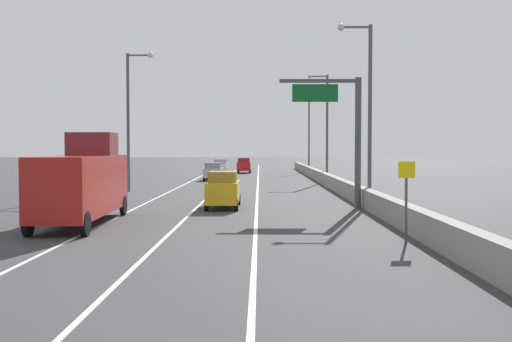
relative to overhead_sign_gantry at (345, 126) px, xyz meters
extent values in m
plane|color=#38383A|center=(-6.55, 31.39, -4.73)|extent=(320.00, 320.00, 0.00)
cube|color=silver|center=(-12.05, 22.39, -4.73)|extent=(0.16, 130.00, 0.00)
cube|color=silver|center=(-8.55, 22.39, -4.73)|extent=(0.16, 130.00, 0.00)
cube|color=silver|center=(-5.05, 22.39, -4.73)|extent=(0.16, 130.00, 0.00)
cube|color=gray|center=(1.34, 7.39, -4.18)|extent=(0.60, 120.00, 1.10)
cylinder|color=#47474C|center=(0.74, 0.02, -0.98)|extent=(0.36, 0.36, 7.50)
cube|color=#47474C|center=(-1.51, 0.02, 2.57)|extent=(4.50, 0.20, 0.20)
cube|color=#0C5923|center=(-1.73, -0.10, 1.87)|extent=(2.60, 0.10, 1.00)
cylinder|color=#4C4C51|center=(0.44, -12.68, -3.53)|extent=(0.10, 0.10, 2.40)
cube|color=yellow|center=(0.44, -12.72, -2.03)|extent=(0.60, 0.04, 0.60)
cylinder|color=#4C4C51|center=(1.85, 2.43, 0.75)|extent=(0.24, 0.24, 10.96)
cube|color=#4C4C51|center=(0.95, 2.43, 6.08)|extent=(1.80, 0.12, 0.12)
sphere|color=beige|center=(0.05, 2.43, 6.08)|extent=(0.44, 0.44, 0.44)
cylinder|color=#4C4C51|center=(2.06, 27.72, 0.75)|extent=(0.24, 0.24, 10.96)
cube|color=#4C4C51|center=(1.16, 27.72, 6.08)|extent=(1.80, 0.12, 0.12)
sphere|color=beige|center=(0.26, 27.72, 6.08)|extent=(0.44, 0.44, 0.44)
cylinder|color=#4C4C51|center=(2.26, 53.02, 0.75)|extent=(0.24, 0.24, 10.96)
cube|color=#4C4C51|center=(1.36, 53.02, 6.08)|extent=(1.80, 0.12, 0.12)
sphere|color=beige|center=(0.46, 53.02, 6.08)|extent=(0.44, 0.44, 0.44)
cylinder|color=#4C4C51|center=(-15.34, 13.49, 0.75)|extent=(0.24, 0.24, 10.96)
cube|color=#4C4C51|center=(-14.44, 13.49, 6.08)|extent=(1.80, 0.12, 0.12)
sphere|color=beige|center=(-13.54, 13.49, 6.08)|extent=(0.44, 0.44, 0.44)
cube|color=white|center=(-9.94, 43.94, -3.85)|extent=(1.82, 4.29, 1.08)
cube|color=#96969E|center=(-9.94, 43.51, -3.00)|extent=(1.58, 1.94, 0.60)
cylinder|color=black|center=(-10.77, 45.62, -4.39)|extent=(0.23, 0.68, 0.68)
cylinder|color=black|center=(-9.16, 45.63, -4.39)|extent=(0.23, 0.68, 0.68)
cylinder|color=black|center=(-10.73, 42.24, -4.39)|extent=(0.23, 0.68, 0.68)
cylinder|color=black|center=(-9.12, 42.26, -4.39)|extent=(0.23, 0.68, 0.68)
cube|color=gold|center=(-6.99, 0.45, -3.79)|extent=(1.79, 4.71, 1.19)
cube|color=olive|center=(-6.99, -0.02, -2.89)|extent=(1.58, 2.12, 0.60)
cylinder|color=black|center=(-7.80, 2.36, -4.39)|extent=(0.22, 0.68, 0.68)
cylinder|color=black|center=(-6.17, 2.36, -4.39)|extent=(0.22, 0.68, 0.68)
cylinder|color=black|center=(-7.81, -1.45, -4.39)|extent=(0.22, 0.68, 0.68)
cylinder|color=black|center=(-6.18, -1.45, -4.39)|extent=(0.22, 0.68, 0.68)
cube|color=red|center=(-7.05, 49.31, -3.81)|extent=(1.88, 4.30, 1.16)
cube|color=maroon|center=(-7.05, 48.88, -2.93)|extent=(1.63, 1.94, 0.60)
cylinder|color=black|center=(-7.86, 51.01, -4.39)|extent=(0.23, 0.68, 0.68)
cylinder|color=black|center=(-6.19, 50.99, -4.39)|extent=(0.23, 0.68, 0.68)
cylinder|color=black|center=(-7.90, 47.63, -4.39)|extent=(0.23, 0.68, 0.68)
cylinder|color=black|center=(-6.23, 47.61, -4.39)|extent=(0.23, 0.68, 0.68)
cube|color=#B7B7BC|center=(-9.84, 30.28, -3.90)|extent=(1.90, 4.27, 0.97)
cube|color=gray|center=(-9.84, 29.85, -3.12)|extent=(1.67, 1.92, 0.60)
cylinder|color=black|center=(-10.69, 31.96, -4.39)|extent=(0.22, 0.68, 0.68)
cylinder|color=black|center=(-8.97, 31.95, -4.39)|extent=(0.22, 0.68, 0.68)
cylinder|color=black|center=(-10.70, 28.60, -4.39)|extent=(0.22, 0.68, 0.68)
cylinder|color=black|center=(-8.98, 28.59, -4.39)|extent=(0.22, 0.68, 0.68)
cube|color=#A51E19|center=(-12.96, -7.23, -2.91)|extent=(2.65, 9.05, 2.62)
cube|color=maroon|center=(-13.02, -5.25, -1.05)|extent=(2.17, 2.04, 1.10)
cylinder|color=black|center=(-14.19, -3.47, -4.23)|extent=(0.25, 1.01, 1.00)
cylinder|color=black|center=(-11.95, -3.41, -4.23)|extent=(0.25, 1.01, 1.00)
cylinder|color=black|center=(-13.98, -11.05, -4.23)|extent=(0.25, 1.01, 1.00)
cylinder|color=black|center=(-11.74, -10.99, -4.23)|extent=(0.25, 1.01, 1.00)
camera|label=1|loc=(-4.89, -34.65, -1.24)|focal=42.53mm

